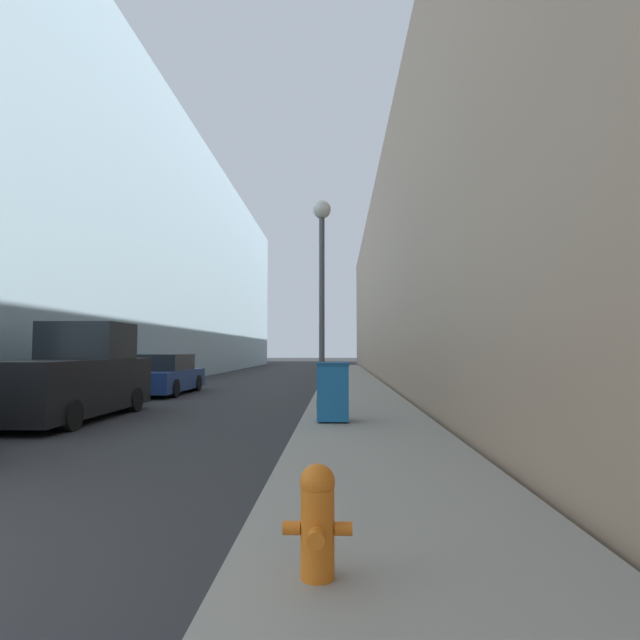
% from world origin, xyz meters
% --- Properties ---
extents(sidewalk_right, '(2.89, 60.00, 0.14)m').
position_xyz_m(sidewalk_right, '(4.82, 18.00, 0.07)').
color(sidewalk_right, gray).
rests_on(sidewalk_right, ground).
extents(building_left_glass, '(12.00, 60.00, 14.69)m').
position_xyz_m(building_left_glass, '(-10.15, 26.00, 7.35)').
color(building_left_glass, '#99B7C6').
rests_on(building_left_glass, ground).
extents(building_right_stone, '(12.00, 60.00, 11.49)m').
position_xyz_m(building_right_stone, '(12.37, 26.00, 5.74)').
color(building_right_stone, '#9E7F66').
rests_on(building_right_stone, ground).
extents(fire_hydrant, '(0.47, 0.35, 0.75)m').
position_xyz_m(fire_hydrant, '(4.06, 1.07, 0.54)').
color(fire_hydrant, orange).
rests_on(fire_hydrant, sidewalk_right).
extents(trash_bin, '(0.68, 0.72, 1.25)m').
position_xyz_m(trash_bin, '(4.09, 8.35, 0.78)').
color(trash_bin, '#19609E').
rests_on(trash_bin, sidewalk_right).
extents(lamppost, '(0.48, 0.48, 5.42)m').
position_xyz_m(lamppost, '(3.78, 10.48, 3.71)').
color(lamppost, '#4C4C51').
rests_on(lamppost, sidewalk_right).
extents(pickup_truck, '(2.16, 5.17, 2.36)m').
position_xyz_m(pickup_truck, '(-2.24, 9.51, 0.98)').
color(pickup_truck, black).
rests_on(pickup_truck, ground).
extents(parked_sedan_near, '(1.99, 4.68, 1.49)m').
position_xyz_m(parked_sedan_near, '(-2.39, 16.29, 0.69)').
color(parked_sedan_near, navy).
rests_on(parked_sedan_near, ground).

